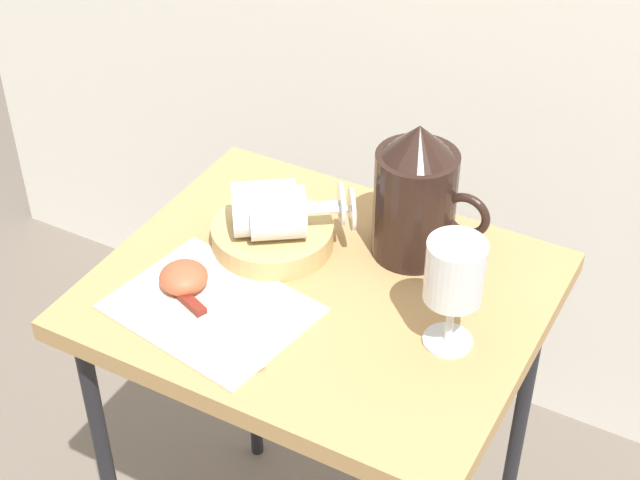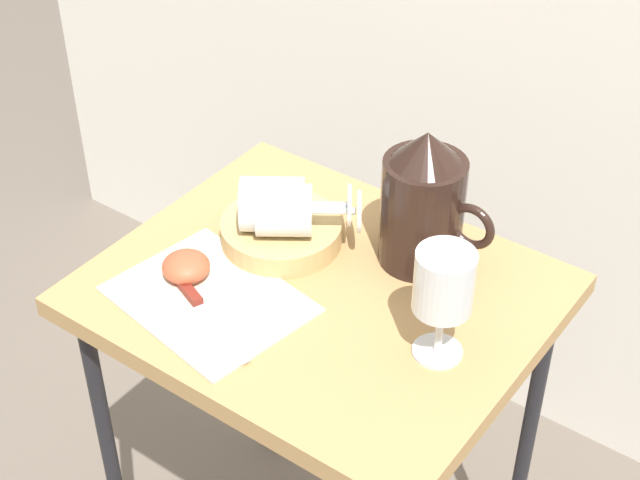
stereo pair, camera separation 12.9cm
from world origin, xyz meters
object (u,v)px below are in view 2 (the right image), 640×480
(pitcher, at_px, (423,210))
(basket_tray, at_px, (281,232))
(table, at_px, (320,323))
(wine_glass_tipped_near, at_px, (288,210))
(knife, at_px, (195,300))
(wine_glass_tipped_far, at_px, (276,204))
(wine_glass_upright, at_px, (444,287))
(apple_half_left, at_px, (186,266))

(pitcher, bearing_deg, basket_tray, -155.28)
(table, relative_size, wine_glass_tipped_near, 4.48)
(knife, bearing_deg, wine_glass_tipped_far, 86.24)
(wine_glass_upright, distance_m, wine_glass_tipped_far, 0.30)
(pitcher, relative_size, wine_glass_upright, 1.31)
(pitcher, xyz_separation_m, knife, (-0.19, -0.26, -0.08))
(table, bearing_deg, pitcher, 59.69)
(table, bearing_deg, wine_glass_tipped_near, 155.58)
(basket_tray, height_order, knife, basket_tray)
(wine_glass_upright, xyz_separation_m, wine_glass_tipped_far, (-0.30, 0.05, -0.03))
(apple_half_left, bearing_deg, wine_glass_upright, 12.19)
(apple_half_left, bearing_deg, wine_glass_tipped_near, 59.80)
(pitcher, bearing_deg, table, -120.31)
(wine_glass_tipped_far, xyz_separation_m, apple_half_left, (-0.06, -0.13, -0.05))
(wine_glass_upright, bearing_deg, wine_glass_tipped_far, 169.72)
(apple_half_left, bearing_deg, table, 30.78)
(table, height_order, apple_half_left, apple_half_left)
(apple_half_left, distance_m, knife, 0.06)
(wine_glass_upright, bearing_deg, basket_tray, 167.43)
(pitcher, distance_m, wine_glass_tipped_near, 0.18)
(table, height_order, pitcher, pitcher)
(wine_glass_upright, height_order, apple_half_left, wine_glass_upright)
(pitcher, xyz_separation_m, wine_glass_tipped_near, (-0.16, -0.09, -0.01))
(wine_glass_tipped_near, relative_size, apple_half_left, 2.35)
(apple_half_left, bearing_deg, basket_tray, 69.32)
(pitcher, height_order, knife, pitcher)
(table, bearing_deg, knife, -131.61)
(wine_glass_tipped_near, xyz_separation_m, knife, (-0.03, -0.16, -0.06))
(wine_glass_upright, bearing_deg, table, 174.80)
(wine_glass_tipped_near, xyz_separation_m, apple_half_left, (-0.08, -0.13, -0.05))
(pitcher, distance_m, apple_half_left, 0.33)
(pitcher, bearing_deg, knife, -126.26)
(wine_glass_upright, xyz_separation_m, apple_half_left, (-0.35, -0.08, -0.09))
(wine_glass_upright, bearing_deg, apple_half_left, -167.81)
(table, distance_m, apple_half_left, 0.20)
(table, relative_size, basket_tray, 3.98)
(table, relative_size, knife, 3.45)
(table, xyz_separation_m, wine_glass_upright, (0.19, -0.02, 0.17))
(basket_tray, xyz_separation_m, pitcher, (0.18, 0.08, 0.07))
(wine_glass_tipped_near, relative_size, wine_glass_tipped_far, 0.93)
(basket_tray, height_order, pitcher, pitcher)
(table, xyz_separation_m, wine_glass_tipped_near, (-0.08, 0.04, 0.14))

